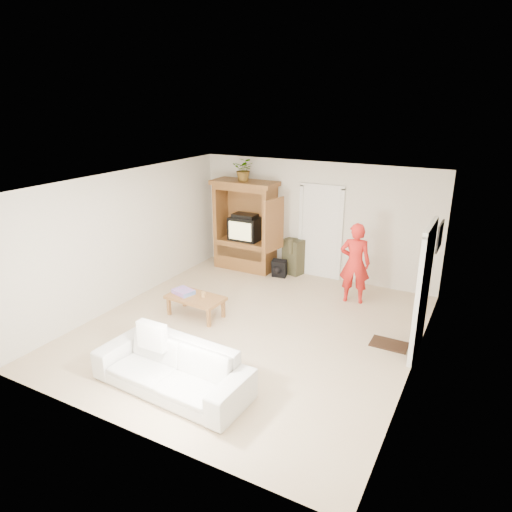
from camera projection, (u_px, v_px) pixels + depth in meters
The scene contains 19 objects.
floor at pixel (250, 329), 8.09m from camera, with size 6.00×6.00×0.00m, color tan.
ceiling at pixel (250, 183), 7.24m from camera, with size 6.00×6.00×0.00m, color white.
wall_back at pixel (315, 220), 10.16m from camera, with size 5.50×5.50×0.00m, color silver.
wall_front at pixel (122, 338), 5.16m from camera, with size 5.50×5.50×0.00m, color silver.
wall_left at pixel (127, 237), 8.89m from camera, with size 6.00×6.00×0.00m, color silver.
wall_right at pixel (420, 291), 6.44m from camera, with size 6.00×6.00×0.00m, color silver.
armoire at pixel (246, 231), 10.71m from camera, with size 1.82×1.14×2.10m.
door_back at pixel (320, 233), 10.16m from camera, with size 0.85×0.05×2.04m, color white.
doorway_right at pixel (423, 293), 7.04m from camera, with size 0.05×0.90×2.04m, color black.
framed_picture at pixel (440, 236), 7.93m from camera, with size 0.03×0.60×0.48m, color black.
doormat at pixel (389, 344), 7.56m from camera, with size 0.60×0.40×0.02m, color #382316.
plant at pixel (244, 169), 10.22m from camera, with size 0.47×0.41×0.52m, color #4C7238.
man at pixel (355, 263), 8.92m from camera, with size 0.59×0.39×1.63m, color red.
sofa at pixel (172, 368), 6.32m from camera, with size 2.27×0.89×0.66m, color silver.
coffee_table at pixel (196, 299), 8.46m from camera, with size 1.10×0.64×0.40m.
towel at pixel (183, 292), 8.55m from camera, with size 0.38×0.28×0.08m, color #F652BE.
candle at pixel (203, 295), 8.40m from camera, with size 0.08×0.08×0.10m, color tan.
backpack_black at pixel (279, 269), 10.37m from camera, with size 0.32×0.19×0.40m, color black, non-canonical shape.
backpack_olive at pixel (293, 257), 10.52m from camera, with size 0.43×0.32×0.82m, color #47442B, non-canonical shape.
Camera 1 is at (3.50, -6.32, 3.87)m, focal length 32.00 mm.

